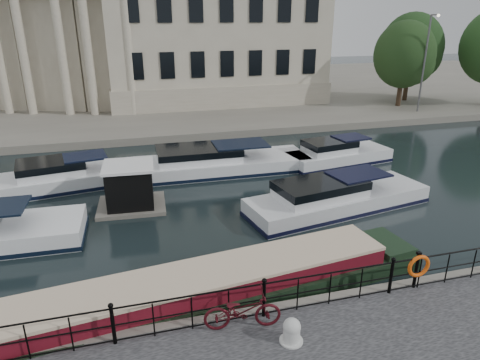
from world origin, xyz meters
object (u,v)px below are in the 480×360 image
Objects in this scene: bicycle at (242,310)px; life_ring_post at (418,267)px; harbour_hut at (130,188)px; mooring_bollard at (292,331)px; narrowboat at (199,297)px.

life_ring_post reaches higher than bicycle.
bicycle is at bearing -72.07° from harbour_hut.
life_ring_post is 12.73m from harbour_hut.
harbour_hut is (-2.55, 10.05, -0.14)m from bicycle.
mooring_bollard is 0.04× the size of narrowboat.
mooring_bollard is at bearing -62.10° from narrowboat.
harbour_hut reaches higher than mooring_bollard.
bicycle is 5.61m from life_ring_post.
life_ring_post is (5.60, 0.28, 0.23)m from bicycle.
harbour_hut is (-1.70, 8.16, 0.59)m from narrowboat.
bicycle is 0.13× the size of narrowboat.
narrowboat is 8.36m from harbour_hut.
narrowboat is 4.87× the size of harbour_hut.
life_ring_post is 0.08× the size of narrowboat.
mooring_bollard reaches higher than narrowboat.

